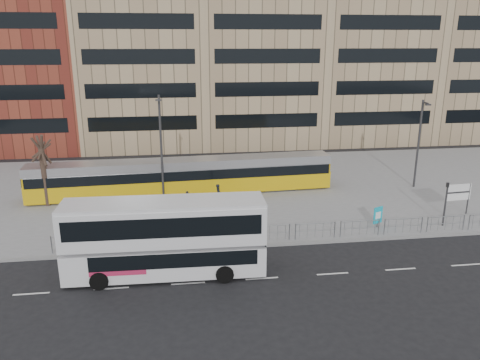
{
  "coord_description": "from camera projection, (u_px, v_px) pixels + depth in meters",
  "views": [
    {
      "loc": [
        -6.25,
        -26.5,
        12.44
      ],
      "look_at": [
        -1.84,
        6.0,
        2.64
      ],
      "focal_mm": 35.0,
      "sensor_mm": 36.0,
      "label": 1
    }
  ],
  "objects": [
    {
      "name": "ground",
      "position": [
        282.0,
        246.0,
        29.53
      ],
      "size": [
        120.0,
        120.0,
        0.0
      ],
      "primitive_type": "plane",
      "color": "black",
      "rests_on": "ground"
    },
    {
      "name": "double_decker_bus",
      "position": [
        165.0,
        236.0,
        25.24
      ],
      "size": [
        10.8,
        2.96,
        4.3
      ],
      "rotation": [
        0.0,
        0.0,
        -0.02
      ],
      "color": "silver",
      "rests_on": "ground"
    },
    {
      "name": "ad_panel",
      "position": [
        378.0,
        215.0,
        31.84
      ],
      "size": [
        0.74,
        0.38,
        1.48
      ],
      "rotation": [
        0.0,
        0.0,
        0.43
      ],
      "color": "#2D2D30",
      "rests_on": "plaza"
    },
    {
      "name": "traffic_light_east",
      "position": [
        446.0,
        198.0,
        31.84
      ],
      "size": [
        0.17,
        0.21,
        3.1
      ],
      "rotation": [
        0.0,
        0.0,
        0.05
      ],
      "color": "#2D2D30",
      "rests_on": "plaza"
    },
    {
      "name": "bare_tree",
      "position": [
        39.0,
        133.0,
        34.75
      ],
      "size": [
        4.1,
        4.1,
        7.62
      ],
      "color": "black",
      "rests_on": "plaza"
    },
    {
      "name": "lamp_post_east",
      "position": [
        419.0,
        140.0,
        39.74
      ],
      "size": [
        0.45,
        1.04,
        7.57
      ],
      "color": "#2D2D30",
      "rests_on": "plaza"
    },
    {
      "name": "pedestrian_barrier",
      "position": [
        311.0,
        227.0,
        29.98
      ],
      "size": [
        32.07,
        0.07,
        1.1
      ],
      "color": "#93969B",
      "rests_on": "plaza"
    },
    {
      "name": "lamp_post_west",
      "position": [
        161.0,
        144.0,
        36.39
      ],
      "size": [
        0.45,
        1.04,
        8.36
      ],
      "color": "#2D2D30",
      "rests_on": "plaza"
    },
    {
      "name": "kerb",
      "position": [
        281.0,
        244.0,
        29.56
      ],
      "size": [
        64.0,
        0.25,
        0.17
      ],
      "primitive_type": "cube",
      "color": "gray",
      "rests_on": "ground"
    },
    {
      "name": "building_row",
      "position": [
        237.0,
        37.0,
        58.57
      ],
      "size": [
        70.4,
        18.4,
        31.2
      ],
      "color": "brown",
      "rests_on": "ground"
    },
    {
      "name": "pedestrian",
      "position": [
        218.0,
        194.0,
        36.49
      ],
      "size": [
        0.4,
        0.59,
        1.6
      ],
      "primitive_type": "imported",
      "rotation": [
        0.0,
        0.0,
        1.54
      ],
      "color": "black",
      "rests_on": "plaza"
    },
    {
      "name": "traffic_light_west",
      "position": [
        188.0,
        208.0,
        29.99
      ],
      "size": [
        0.17,
        0.21,
        3.1
      ],
      "rotation": [
        0.0,
        0.0,
        0.04
      ],
      "color": "#2D2D30",
      "rests_on": "plaza"
    },
    {
      "name": "plaza",
      "position": [
        252.0,
        188.0,
        40.9
      ],
      "size": [
        64.0,
        24.0,
        0.15
      ],
      "primitive_type": "cube",
      "color": "gray",
      "rests_on": "ground"
    },
    {
      "name": "tram",
      "position": [
        184.0,
        176.0,
        38.82
      ],
      "size": [
        24.93,
        3.68,
        2.93
      ],
      "rotation": [
        0.0,
        0.0,
        0.05
      ],
      "color": "gold",
      "rests_on": "plaza"
    },
    {
      "name": "station_sign",
      "position": [
        458.0,
        194.0,
        33.96
      ],
      "size": [
        2.03,
        0.25,
        2.34
      ],
      "rotation": [
        0.0,
        0.0,
        0.08
      ],
      "color": "#2D2D30",
      "rests_on": "plaza"
    },
    {
      "name": "road_markings",
      "position": [
        315.0,
        275.0,
        25.86
      ],
      "size": [
        62.0,
        0.12,
        0.01
      ],
      "primitive_type": "cube",
      "color": "white",
      "rests_on": "ground"
    }
  ]
}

